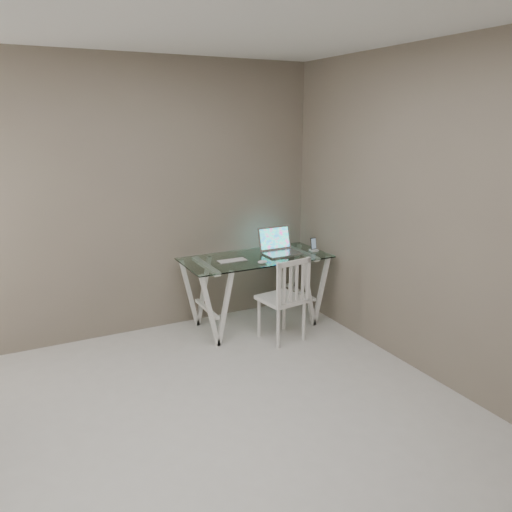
{
  "coord_description": "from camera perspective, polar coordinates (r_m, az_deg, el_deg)",
  "views": [
    {
      "loc": [
        -1.05,
        -2.57,
        2.1
      ],
      "look_at": [
        1.04,
        1.51,
        0.85
      ],
      "focal_mm": 35.0,
      "sensor_mm": 36.0,
      "label": 1
    }
  ],
  "objects": [
    {
      "name": "room",
      "position": [
        2.79,
        -6.21,
        7.25
      ],
      "size": [
        4.5,
        4.52,
        2.71
      ],
      "color": "beige",
      "rests_on": "ground"
    },
    {
      "name": "desk",
      "position": [
        5.21,
        -0.04,
        -3.98
      ],
      "size": [
        1.5,
        0.7,
        0.75
      ],
      "color": "silver",
      "rests_on": "ground"
    },
    {
      "name": "chair",
      "position": [
        4.82,
        3.46,
        -4.55
      ],
      "size": [
        0.44,
        0.44,
        0.85
      ],
      "rotation": [
        0.0,
        0.0,
        0.13
      ],
      "color": "silver",
      "rests_on": "ground"
    },
    {
      "name": "laptop",
      "position": [
        5.26,
        2.62,
        1.04
      ],
      "size": [
        0.38,
        0.33,
        0.26
      ],
      "color": "#B7B7BC",
      "rests_on": "desk"
    },
    {
      "name": "keyboard",
      "position": [
        4.96,
        -2.76,
        -0.54
      ],
      "size": [
        0.3,
        0.13,
        0.01
      ],
      "primitive_type": "cube",
      "color": "silver",
      "rests_on": "desk"
    },
    {
      "name": "mouse",
      "position": [
        4.87,
        0.74,
        -0.67
      ],
      "size": [
        0.1,
        0.06,
        0.03
      ],
      "primitive_type": "ellipsoid",
      "color": "white",
      "rests_on": "desk"
    },
    {
      "name": "phone_dock",
      "position": [
        5.37,
        6.6,
        0.99
      ],
      "size": [
        0.08,
        0.08,
        0.14
      ],
      "color": "white",
      "rests_on": "desk"
    }
  ]
}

